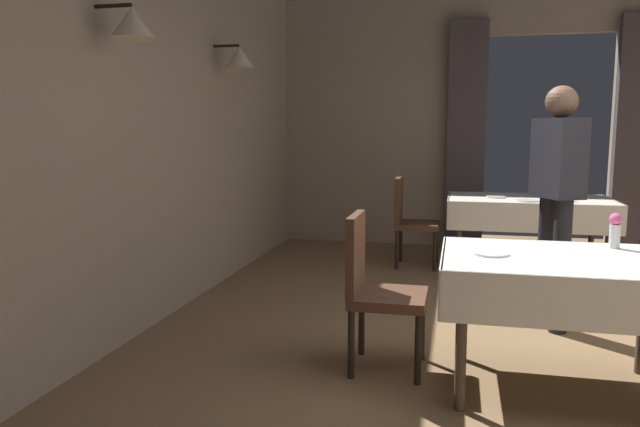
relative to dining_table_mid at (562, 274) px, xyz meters
name	(u,v)px	position (x,y,z in m)	size (l,w,h in m)	color
wall_left	(92,116)	(-2.76, -0.03, 0.85)	(0.49, 8.40, 3.00)	gray
wall_back	(548,120)	(0.44, 4.15, 0.87)	(6.40, 0.27, 3.00)	gray
dining_table_mid	(562,274)	(0.00, 0.00, 0.00)	(1.27, 0.95, 0.75)	#4C3D2D
dining_table_far	(529,207)	(0.13, 2.87, 0.01)	(1.57, 0.95, 0.75)	#4C3D2D
chair_mid_left	(375,284)	(-1.02, 0.10, -0.14)	(0.44, 0.44, 0.93)	black
chair_far_left	(410,217)	(-1.04, 2.89, -0.14)	(0.44, 0.44, 0.93)	black
flower_vase_mid	(615,229)	(0.32, 0.31, 0.20)	(0.07, 0.07, 0.20)	silver
plate_mid_b	(491,253)	(-0.37, -0.03, 0.10)	(0.20, 0.20, 0.01)	white
flower_vase_far	(560,189)	(0.39, 2.71, 0.20)	(0.07, 0.07, 0.20)	silver
glass_far_b	(566,193)	(0.48, 2.97, 0.14)	(0.06, 0.06, 0.09)	silver
plate_far_c	(496,197)	(-0.19, 2.83, 0.10)	(0.19, 0.19, 0.01)	white
plate_far_d	(527,200)	(0.08, 2.58, 0.10)	(0.21, 0.21, 0.01)	white
person_waiter_by_doorway	(557,187)	(0.12, 1.10, 0.37)	(0.36, 0.42, 1.72)	black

